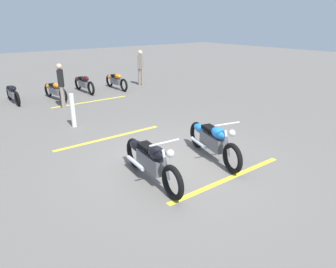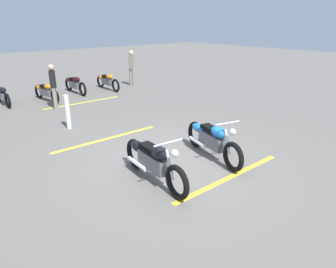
# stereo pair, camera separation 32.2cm
# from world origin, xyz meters

# --- Properties ---
(ground_plane) EXTENTS (60.00, 60.00, 0.00)m
(ground_plane) POSITION_xyz_m (0.00, 0.00, 0.00)
(ground_plane) COLOR #66605B
(motorcycle_bright_foreground) EXTENTS (2.19, 0.77, 1.04)m
(motorcycle_bright_foreground) POSITION_xyz_m (-0.35, -0.90, 0.46)
(motorcycle_bright_foreground) COLOR black
(motorcycle_bright_foreground) RESTS_ON ground
(motorcycle_dark_foreground) EXTENTS (2.23, 0.62, 1.04)m
(motorcycle_dark_foreground) POSITION_xyz_m (-0.36, 0.89, 0.46)
(motorcycle_dark_foreground) COLOR black
(motorcycle_dark_foreground) RESTS_ON ground
(motorcycle_row_far_left) EXTENTS (1.99, 0.25, 0.75)m
(motorcycle_row_far_left) POSITION_xyz_m (8.06, -2.93, 0.41)
(motorcycle_row_far_left) COLOR black
(motorcycle_row_far_left) RESTS_ON ground
(motorcycle_row_left) EXTENTS (2.03, 0.26, 0.77)m
(motorcycle_row_left) POSITION_xyz_m (8.32, -1.42, 0.42)
(motorcycle_row_left) COLOR black
(motorcycle_row_left) RESTS_ON ground
(motorcycle_row_center) EXTENTS (1.92, 0.37, 0.72)m
(motorcycle_row_center) POSITION_xyz_m (7.74, 0.09, 0.40)
(motorcycle_row_center) COLOR black
(motorcycle_row_center) RESTS_ON ground
(motorcycle_row_right) EXTENTS (1.90, 0.24, 0.72)m
(motorcycle_row_right) POSITION_xyz_m (8.27, 1.60, 0.39)
(motorcycle_row_right) COLOR black
(motorcycle_row_right) RESTS_ON ground
(bystander_near_row) EXTENTS (0.29, 0.27, 1.64)m
(bystander_near_row) POSITION_xyz_m (6.30, 0.27, 0.92)
(bystander_near_row) COLOR gray
(bystander_near_row) RESTS_ON ground
(bystander_secondary) EXTENTS (0.31, 0.29, 1.73)m
(bystander_secondary) POSITION_xyz_m (8.10, -4.39, 0.96)
(bystander_secondary) COLOR gray
(bystander_secondary) RESTS_ON ground
(bollard_post) EXTENTS (0.14, 0.14, 1.04)m
(bollard_post) POSITION_xyz_m (3.87, 0.82, 0.52)
(bollard_post) COLOR white
(bollard_post) RESTS_ON ground
(parking_stripe_near) EXTENTS (0.15, 3.20, 0.01)m
(parking_stripe_near) POSITION_xyz_m (-1.32, -0.44, 0.00)
(parking_stripe_near) COLOR yellow
(parking_stripe_near) RESTS_ON ground
(parking_stripe_mid) EXTENTS (0.15, 3.20, 0.01)m
(parking_stripe_mid) POSITION_xyz_m (2.33, 0.40, 0.00)
(parking_stripe_mid) COLOR yellow
(parking_stripe_mid) RESTS_ON ground
(parking_stripe_far) EXTENTS (0.15, 3.20, 0.01)m
(parking_stripe_far) POSITION_xyz_m (6.48, -0.90, 0.00)
(parking_stripe_far) COLOR yellow
(parking_stripe_far) RESTS_ON ground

